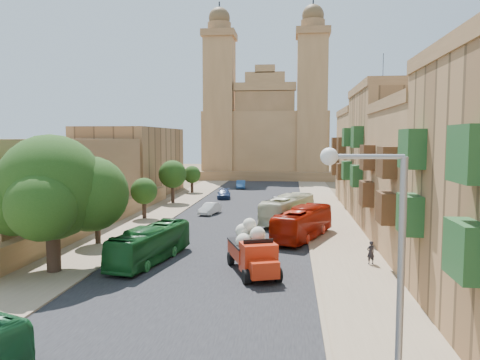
% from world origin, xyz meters
% --- Properties ---
extents(ground, '(260.00, 260.00, 0.00)m').
position_xyz_m(ground, '(0.00, 0.00, 0.00)').
color(ground, brown).
extents(road_surface, '(14.00, 140.00, 0.01)m').
position_xyz_m(road_surface, '(0.00, 30.00, 0.01)').
color(road_surface, black).
rests_on(road_surface, ground).
extents(sidewalk_east, '(5.00, 140.00, 0.01)m').
position_xyz_m(sidewalk_east, '(9.50, 30.00, 0.01)').
color(sidewalk_east, '#89735A').
rests_on(sidewalk_east, ground).
extents(sidewalk_west, '(5.00, 140.00, 0.01)m').
position_xyz_m(sidewalk_west, '(-9.50, 30.00, 0.01)').
color(sidewalk_west, '#89735A').
rests_on(sidewalk_west, ground).
extents(kerb_east, '(0.25, 140.00, 0.12)m').
position_xyz_m(kerb_east, '(7.00, 30.00, 0.06)').
color(kerb_east, '#89735A').
rests_on(kerb_east, ground).
extents(kerb_west, '(0.25, 140.00, 0.12)m').
position_xyz_m(kerb_west, '(-7.00, 30.00, 0.06)').
color(kerb_west, '#89735A').
rests_on(kerb_west, ground).
extents(townhouse_b, '(9.00, 14.00, 14.90)m').
position_xyz_m(townhouse_b, '(15.95, 11.00, 5.66)').
color(townhouse_b, olive).
rests_on(townhouse_b, ground).
extents(townhouse_c, '(9.00, 14.00, 17.40)m').
position_xyz_m(townhouse_c, '(15.95, 25.00, 6.91)').
color(townhouse_c, '#9C7147').
rests_on(townhouse_c, ground).
extents(townhouse_d, '(9.00, 14.00, 15.90)m').
position_xyz_m(townhouse_d, '(15.95, 39.00, 6.16)').
color(townhouse_d, olive).
rests_on(townhouse_d, ground).
extents(west_wall, '(1.00, 40.00, 1.80)m').
position_xyz_m(west_wall, '(-12.50, 20.00, 0.90)').
color(west_wall, olive).
rests_on(west_wall, ground).
extents(west_building_low, '(10.00, 28.00, 8.40)m').
position_xyz_m(west_building_low, '(-18.00, 18.00, 4.20)').
color(west_building_low, brown).
rests_on(west_building_low, ground).
extents(west_building_mid, '(10.00, 22.00, 10.00)m').
position_xyz_m(west_building_mid, '(-18.00, 44.00, 5.00)').
color(west_building_mid, '#9C7147').
rests_on(west_building_mid, ground).
extents(church, '(28.00, 22.50, 36.30)m').
position_xyz_m(church, '(-0.00, 78.61, 9.52)').
color(church, olive).
rests_on(church, ground).
extents(ficus_tree, '(8.72, 8.02, 8.72)m').
position_xyz_m(ficus_tree, '(-9.42, 4.01, 5.15)').
color(ficus_tree, '#36241B').
rests_on(ficus_tree, ground).
extents(street_tree_a, '(3.38, 3.38, 5.20)m').
position_xyz_m(street_tree_a, '(-10.00, 12.00, 3.48)').
color(street_tree_a, '#36241B').
rests_on(street_tree_a, ground).
extents(street_tree_b, '(2.80, 2.80, 4.31)m').
position_xyz_m(street_tree_b, '(-10.00, 24.00, 2.88)').
color(street_tree_b, '#36241B').
rests_on(street_tree_b, ground).
extents(street_tree_c, '(3.65, 3.65, 5.62)m').
position_xyz_m(street_tree_c, '(-10.00, 36.00, 3.77)').
color(street_tree_c, '#36241B').
rests_on(street_tree_c, ground).
extents(street_tree_d, '(2.73, 2.73, 4.20)m').
position_xyz_m(street_tree_d, '(-10.00, 48.00, 2.80)').
color(street_tree_d, '#36241B').
rests_on(street_tree_d, ground).
extents(streetlamp, '(2.11, 0.44, 8.22)m').
position_xyz_m(streetlamp, '(7.72, -12.00, 5.20)').
color(streetlamp, gray).
rests_on(streetlamp, ground).
extents(red_truck, '(3.88, 6.07, 3.35)m').
position_xyz_m(red_truck, '(3.13, 5.02, 1.48)').
color(red_truck, '#B7260E').
rests_on(red_truck, ground).
extents(olive_pickup, '(2.77, 4.38, 1.68)m').
position_xyz_m(olive_pickup, '(6.50, 22.38, 0.82)').
color(olive_pickup, '#374C1C').
rests_on(olive_pickup, ground).
extents(bus_green_north, '(3.66, 9.07, 2.46)m').
position_xyz_m(bus_green_north, '(-4.07, 6.96, 1.23)').
color(bus_green_north, '#175722').
rests_on(bus_green_north, ground).
extents(bus_red_east, '(5.44, 9.67, 2.65)m').
position_xyz_m(bus_red_east, '(6.50, 15.60, 1.32)').
color(bus_red_east, '#981405').
rests_on(bus_red_east, ground).
extents(bus_cream_east, '(5.61, 10.04, 2.75)m').
position_xyz_m(bus_cream_east, '(5.18, 23.03, 1.37)').
color(bus_cream_east, beige).
rests_on(bus_cream_east, ground).
extents(car_blue_a, '(2.12, 4.04, 1.31)m').
position_xyz_m(car_blue_a, '(-4.37, 16.04, 0.66)').
color(car_blue_a, teal).
rests_on(car_blue_a, ground).
extents(car_white_a, '(2.19, 4.02, 1.26)m').
position_xyz_m(car_white_a, '(-3.54, 27.39, 0.63)').
color(car_white_a, silver).
rests_on(car_white_a, ground).
extents(car_cream, '(2.44, 4.17, 1.09)m').
position_xyz_m(car_cream, '(5.00, 19.24, 0.54)').
color(car_cream, tan).
rests_on(car_cream, ground).
extents(car_dkblue, '(2.30, 4.61, 1.29)m').
position_xyz_m(car_dkblue, '(-3.97, 41.14, 0.64)').
color(car_dkblue, navy).
rests_on(car_dkblue, ground).
extents(car_white_b, '(2.27, 3.98, 1.28)m').
position_xyz_m(car_white_b, '(3.72, 35.12, 0.64)').
color(car_white_b, silver).
rests_on(car_white_b, ground).
extents(car_blue_b, '(1.82, 4.29, 1.38)m').
position_xyz_m(car_blue_b, '(-3.01, 54.61, 0.69)').
color(car_blue_b, '#2D5A99').
rests_on(car_blue_b, ground).
extents(pedestrian_a, '(0.69, 0.59, 1.59)m').
position_xyz_m(pedestrian_a, '(10.84, 7.95, 0.80)').
color(pedestrian_a, black).
rests_on(pedestrian_a, ground).
extents(pedestrian_c, '(0.41, 0.91, 1.52)m').
position_xyz_m(pedestrian_c, '(7.50, 16.74, 0.76)').
color(pedestrian_c, '#39383D').
rests_on(pedestrian_c, ground).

